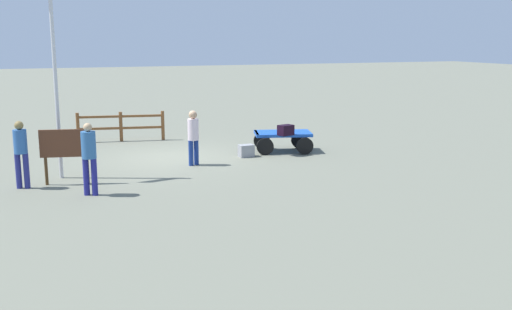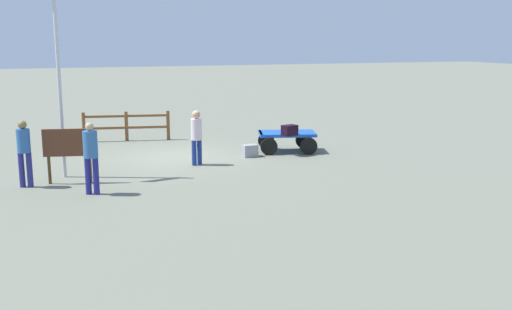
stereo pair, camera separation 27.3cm
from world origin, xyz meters
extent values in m
plane|color=slate|center=(0.00, 0.00, 0.00)|extent=(120.00, 120.00, 0.00)
cube|color=blue|center=(-3.66, 0.30, 0.60)|extent=(2.06, 1.55, 0.10)
cube|color=blue|center=(-2.83, 0.05, 0.60)|extent=(0.36, 1.01, 0.10)
cylinder|color=black|center=(-2.89, 0.66, 0.27)|extent=(0.56, 0.27, 0.55)
cylinder|color=black|center=(-3.20, -0.42, 0.27)|extent=(0.56, 0.27, 0.55)
cylinder|color=black|center=(-4.12, 1.01, 0.27)|extent=(0.56, 0.27, 0.55)
cylinder|color=black|center=(-4.44, -0.07, 0.27)|extent=(0.56, 0.27, 0.55)
cube|color=black|center=(-3.48, 0.93, 0.81)|extent=(0.53, 0.44, 0.33)
cube|color=gray|center=(-2.22, 0.71, 0.19)|extent=(0.47, 0.34, 0.38)
cylinder|color=navy|center=(-0.44, 1.29, 0.38)|extent=(0.14, 0.14, 0.75)
cylinder|color=navy|center=(-0.25, 1.37, 0.38)|extent=(0.14, 0.14, 0.75)
cylinder|color=silver|center=(-0.35, 1.33, 1.06)|extent=(0.42, 0.42, 0.63)
sphere|color=tan|center=(-0.35, 1.33, 1.50)|extent=(0.24, 0.24, 0.24)
cylinder|color=navy|center=(4.27, 2.49, 0.44)|extent=(0.14, 0.14, 0.89)
cylinder|color=navy|center=(4.45, 2.42, 0.44)|extent=(0.14, 0.14, 0.89)
cylinder|color=#2E5DA2|center=(4.36, 2.46, 1.18)|extent=(0.41, 0.41, 0.59)
sphere|color=olive|center=(4.36, 2.46, 1.59)|extent=(0.21, 0.21, 0.21)
cylinder|color=navy|center=(2.77, 3.80, 0.45)|extent=(0.14, 0.14, 0.90)
cylinder|color=navy|center=(2.95, 3.71, 0.45)|extent=(0.14, 0.14, 0.90)
cylinder|color=#3164A0|center=(2.86, 3.75, 1.22)|extent=(0.46, 0.46, 0.64)
sphere|color=tan|center=(2.86, 3.75, 1.64)|extent=(0.20, 0.20, 0.20)
cylinder|color=silver|center=(3.40, 1.62, 2.67)|extent=(0.10, 0.10, 5.34)
cylinder|color=#4C3319|center=(2.80, 2.52, 0.36)|extent=(0.08, 0.08, 0.71)
cylinder|color=#4C3319|center=(3.80, 2.31, 0.36)|extent=(0.08, 0.08, 0.71)
cube|color=brown|center=(3.30, 2.42, 1.07)|extent=(1.26, 0.33, 0.71)
cylinder|color=brown|center=(-0.48, -3.37, 0.53)|extent=(0.12, 0.12, 1.07)
cylinder|color=brown|center=(1.00, -3.64, 0.53)|extent=(0.12, 0.12, 1.07)
cylinder|color=brown|center=(2.47, -3.91, 0.53)|extent=(0.12, 0.12, 1.07)
cube|color=brown|center=(1.00, -3.64, 0.91)|extent=(2.97, 0.62, 0.08)
cube|color=brown|center=(1.00, -3.64, 0.48)|extent=(2.97, 0.62, 0.08)
camera|label=1|loc=(4.19, 18.06, 3.70)|focal=41.94mm
camera|label=2|loc=(3.94, 18.16, 3.70)|focal=41.94mm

